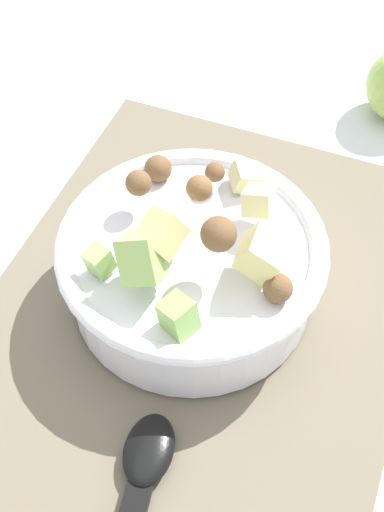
% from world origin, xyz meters
% --- Properties ---
extents(ground_plane, '(2.40, 2.40, 0.00)m').
position_xyz_m(ground_plane, '(0.00, 0.00, 0.00)').
color(ground_plane, silver).
extents(placemat, '(0.44, 0.34, 0.01)m').
position_xyz_m(placemat, '(0.00, 0.00, 0.00)').
color(placemat, '#756B56').
rests_on(placemat, ground_plane).
extents(salad_bowl, '(0.21, 0.21, 0.13)m').
position_xyz_m(salad_bowl, '(0.01, 0.01, 0.05)').
color(salad_bowl, white).
rests_on(salad_bowl, placemat).
extents(serving_spoon, '(0.20, 0.06, 0.01)m').
position_xyz_m(serving_spoon, '(-0.17, -0.02, 0.01)').
color(serving_spoon, black).
rests_on(serving_spoon, placemat).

